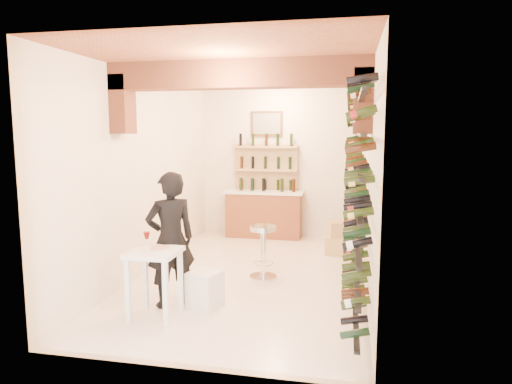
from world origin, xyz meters
The scene contains 11 objects.
ground centered at (0.00, 0.00, 0.00)m, with size 6.00×6.00×0.00m, color white.
room_shell centered at (0.00, -0.26, 2.25)m, with size 3.52×6.02×3.21m.
wine_rack centered at (1.53, 0.00, 1.55)m, with size 0.32×5.70×2.56m.
back_counter centered at (-0.30, 2.65, 0.53)m, with size 1.70×0.62×1.29m.
back_shelving centered at (-0.30, 2.89, 1.17)m, with size 1.40×0.31×2.73m.
tasting_table centered at (-0.82, -1.90, 0.70)m, with size 0.59×0.59×1.03m.
white_stool centered at (-0.33, -1.45, 0.24)m, with size 0.38×0.38×0.47m, color white.
person centered at (-0.77, -1.48, 0.89)m, with size 0.65×0.43×1.78m, color black.
chrome_barstool centered at (0.20, -0.13, 0.48)m, with size 0.43×0.43×0.83m.
crate_lower centered at (1.40, 1.49, 0.17)m, with size 0.57×0.40×0.34m, color tan.
crate_upper centered at (1.40, 1.49, 0.49)m, with size 0.49×0.34×0.29m, color tan.
Camera 1 is at (1.46, -6.90, 2.28)m, focal length 31.82 mm.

